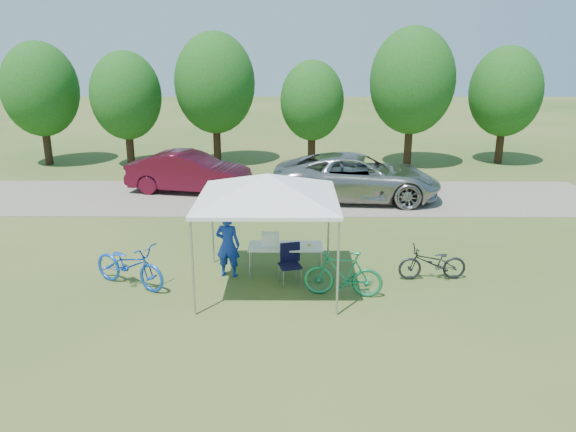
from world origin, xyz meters
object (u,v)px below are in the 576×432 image
folding_chair (290,260)px  sedan (190,172)px  bike_green (343,274)px  bike_dark (433,263)px  folding_table (285,247)px  cyclist (228,245)px  bike_blue (129,265)px  cooler (270,239)px  minivan (357,177)px

folding_chair → sedan: (-3.87, 8.53, 0.23)m
bike_green → bike_dark: size_ratio=1.09×
bike_green → sedan: size_ratio=0.38×
folding_table → bike_green: bike_green is taller
cyclist → bike_blue: 2.35m
cooler → bike_dark: size_ratio=0.26×
cooler → sedan: sedan is taller
bike_dark → minivan: 7.41m
cooler → bike_blue: bike_blue is taller
folding_table → minivan: (2.53, 7.00, 0.15)m
cooler → minivan: 7.58m
folding_table → minivan: minivan is taller
folding_chair → cyclist: (-1.52, 0.33, 0.26)m
minivan → folding_table: bearing=164.5°
bike_green → sedan: sedan is taller
folding_table → bike_blue: 3.74m
folding_chair → cyclist: size_ratio=0.58×
folding_chair → sedan: size_ratio=0.20×
bike_blue → bike_green: bearing=-67.4°
bike_blue → sedan: (-0.10, 8.81, 0.25)m
folding_table → cyclist: cyclist is taller
cooler → folding_table: bearing=-0.0°
cooler → minivan: bearing=67.5°
cyclist → bike_dark: (4.97, -0.18, -0.39)m
folding_chair → minivan: (2.41, 7.47, 0.29)m
folding_table → bike_blue: (-3.66, -0.76, -0.17)m
cyclist → folding_chair: bearing=178.2°
folding_table → bike_blue: bike_blue is taller
cyclist → sedan: size_ratio=0.35×
folding_chair → bike_green: bearing=-48.9°
folding_chair → cooler: (-0.49, 0.48, 0.34)m
bike_green → sedan: 10.62m
folding_chair → cyclist: cyclist is taller
bike_blue → minivan: 9.92m
bike_green → minivan: (1.22, 8.27, 0.32)m
cyclist → cooler: bearing=-161.4°
folding_table → cooler: cooler is taller
sedan → cyclist: bearing=-153.2°
bike_dark → minivan: minivan is taller
sedan → bike_dark: bearing=-128.1°
cyclist → bike_green: size_ratio=0.91×
folding_chair → bike_blue: bike_blue is taller
folding_table → bike_blue: bearing=-168.3°
minivan → sedan: (-6.29, 1.06, -0.06)m
folding_chair → bike_blue: bearing=169.0°
cooler → bike_blue: bearing=-167.1°
folding_table → bike_green: size_ratio=1.02×
sedan → folding_chair: bearing=-144.8°
bike_green → bike_blue: bearing=-87.8°
folding_chair → sedan: sedan is taller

